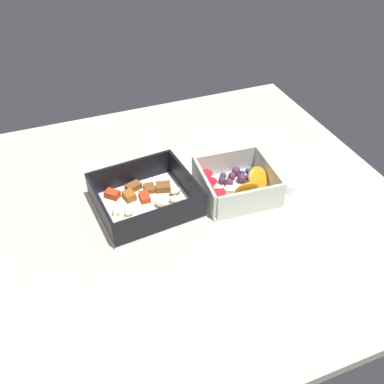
{
  "coord_description": "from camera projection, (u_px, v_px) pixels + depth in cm",
  "views": [
    {
      "loc": [
        -24.27,
        -59.49,
        58.22
      ],
      "look_at": [
        -0.98,
        0.3,
        4.0
      ],
      "focal_mm": 39.76,
      "sensor_mm": 36.0,
      "label": 1
    }
  ],
  "objects": [
    {
      "name": "fruit_bowl",
      "position": [
        236.0,
        185.0,
        0.86
      ],
      "size": [
        15.33,
        14.76,
        5.8
      ],
      "rotation": [
        0.0,
        0.0,
        -0.07
      ],
      "color": "silver",
      "rests_on": "table_surface"
    },
    {
      "name": "pasta_container",
      "position": [
        146.0,
        200.0,
        0.82
      ],
      "size": [
        19.84,
        18.0,
        5.92
      ],
      "rotation": [
        0.0,
        0.0,
        0.1
      ],
      "color": "white",
      "rests_on": "table_surface"
    },
    {
      "name": "paper_cup_liner",
      "position": [
        289.0,
        186.0,
        0.87
      ],
      "size": [
        3.62,
        3.62,
        1.81
      ],
      "primitive_type": "cylinder",
      "color": "white",
      "rests_on": "table_surface"
    },
    {
      "name": "candy_bar",
      "position": [
        154.0,
        163.0,
        0.94
      ],
      "size": [
        7.18,
        2.99,
        1.2
      ],
      "primitive_type": "cube",
      "rotation": [
        0.0,
        0.0,
        0.09
      ],
      "color": "#51197A",
      "rests_on": "table_surface"
    },
    {
      "name": "table_surface",
      "position": [
        197.0,
        203.0,
        0.86
      ],
      "size": [
        80.0,
        80.0,
        2.0
      ],
      "primitive_type": "cube",
      "color": "beige",
      "rests_on": "ground"
    }
  ]
}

